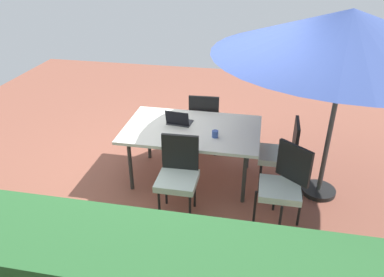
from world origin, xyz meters
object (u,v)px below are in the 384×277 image
patio_umbrella (349,33)px  chair_north (178,173)px  laptop (179,121)px  chair_northwest (284,183)px  cup (215,134)px  chair_south (205,119)px  dining_table (192,132)px  chair_west (282,152)px

patio_umbrella → chair_north: 2.42m
laptop → chair_north: bearing=108.2°
chair_northwest → cup: size_ratio=10.89×
chair_south → chair_north: size_ratio=1.00×
patio_umbrella → cup: patio_umbrella is taller
dining_table → chair_north: size_ratio=1.81×
chair_northwest → laptop: size_ratio=2.84×
patio_umbrella → chair_west: patio_umbrella is taller
dining_table → chair_south: size_ratio=1.81×
dining_table → chair_south: (-0.04, -0.77, -0.17)m
chair_west → chair_northwest: bearing=1.0°
chair_west → laptop: 1.40m
chair_north → chair_west: bearing=30.0°
dining_table → laptop: laptop is taller
laptop → cup: 0.60m
laptop → chair_northwest: bearing=156.4°
dining_table → patio_umbrella: (-1.71, 0.03, 1.36)m
laptop → patio_umbrella: bearing=-177.0°
chair_south → chair_west: (-1.14, 0.77, 0.00)m
chair_south → chair_west: bearing=142.6°
patio_umbrella → chair_northwest: (0.52, 0.69, -1.53)m
chair_northwest → chair_north: 1.21m
patio_umbrella → laptop: (1.90, -0.11, -1.26)m
laptop → chair_west: bearing=-177.2°
chair_south → patio_umbrella: bearing=151.2°
chair_northwest → laptop: 1.62m
dining_table → chair_north: bearing=88.5°
dining_table → chair_west: 1.19m
chair_west → chair_north: size_ratio=1.00×
chair_south → chair_northwest: 1.87m
patio_umbrella → chair_south: 2.40m
dining_table → patio_umbrella: 2.18m
chair_north → cup: chair_north is taller
chair_south → chair_north: same height
chair_northwest → laptop: (1.38, -0.80, 0.27)m
dining_table → chair_south: 0.79m
dining_table → chair_northwest: 1.40m
dining_table → patio_umbrella: size_ratio=0.60×
chair_northwest → chair_west: size_ratio=1.00×
chair_northwest → laptop: bearing=-171.1°
chair_northwest → chair_north: (1.21, 0.04, 0.00)m
chair_north → patio_umbrella: bearing=20.7°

